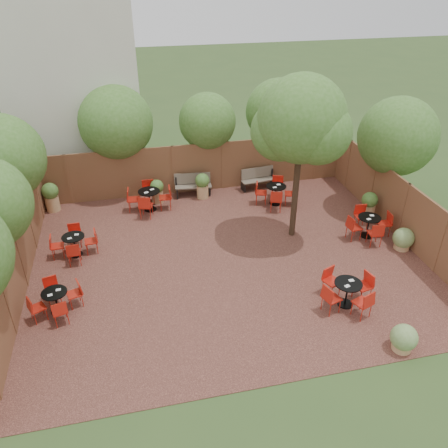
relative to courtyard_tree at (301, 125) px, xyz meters
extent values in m
plane|color=#354F23|center=(-2.49, -0.92, -3.91)|extent=(80.00, 80.00, 0.00)
cube|color=#371D16|center=(-2.49, -0.92, -3.90)|extent=(12.00, 10.00, 0.02)
cube|color=brown|center=(-2.49, 4.08, -2.91)|extent=(12.00, 0.08, 2.00)
cube|color=brown|center=(-8.49, -0.92, -2.91)|extent=(0.08, 10.00, 2.00)
cube|color=brown|center=(3.51, -0.92, -2.91)|extent=(0.08, 10.00, 2.00)
cube|color=beige|center=(-6.99, 7.08, 0.09)|extent=(5.00, 4.00, 8.00)
sphere|color=#3B6721|center=(-9.09, 2.08, -1.08)|extent=(2.77, 2.77, 2.77)
sphere|color=#3B6721|center=(-5.49, 4.78, -1.07)|extent=(2.80, 2.80, 2.80)
sphere|color=#3B6721|center=(-1.99, 4.68, -1.24)|extent=(2.24, 2.24, 2.24)
sphere|color=#3B6721|center=(1.01, 4.88, -1.11)|extent=(2.67, 2.67, 2.67)
sphere|color=#3B6721|center=(4.11, 1.08, -1.08)|extent=(2.77, 2.77, 2.77)
cylinder|color=black|center=(0.01, 0.01, -1.75)|extent=(0.22, 0.22, 4.27)
sphere|color=#3B6721|center=(0.01, 0.01, 0.17)|extent=(2.70, 2.70, 2.70)
sphere|color=#3B6721|center=(-0.49, 0.41, -0.30)|extent=(1.89, 1.89, 1.89)
sphere|color=#3B6721|center=(0.41, -0.39, -0.13)|extent=(1.97, 1.97, 1.97)
cube|color=brown|center=(-2.80, 3.63, -3.48)|extent=(1.47, 0.57, 0.05)
cube|color=brown|center=(-2.80, 3.83, -3.22)|extent=(1.44, 0.25, 0.43)
cube|color=black|center=(-3.45, 3.63, -3.70)|extent=(0.10, 0.43, 0.38)
cube|color=black|center=(-2.15, 3.63, -3.70)|extent=(0.10, 0.43, 0.38)
cube|color=brown|center=(-0.12, 3.63, -3.49)|extent=(1.45, 0.60, 0.05)
cube|color=brown|center=(-0.12, 3.82, -3.23)|extent=(1.41, 0.29, 0.42)
cube|color=black|center=(-0.75, 3.63, -3.70)|extent=(0.11, 0.43, 0.38)
cube|color=black|center=(0.52, 3.63, -3.70)|extent=(0.11, 0.43, 0.38)
cylinder|color=black|center=(0.17, -3.75, -3.87)|extent=(0.43, 0.43, 0.03)
cylinder|color=black|center=(0.17, -3.75, -3.52)|extent=(0.05, 0.05, 0.69)
cylinder|color=black|center=(0.17, -3.75, -3.17)|extent=(0.75, 0.75, 0.03)
cube|color=white|center=(0.29, -3.67, -3.15)|extent=(0.16, 0.13, 0.01)
cube|color=white|center=(0.08, -3.87, -3.15)|extent=(0.16, 0.13, 0.01)
cylinder|color=black|center=(0.16, 2.26, -3.87)|extent=(0.45, 0.45, 0.03)
cylinder|color=black|center=(0.16, 2.26, -3.51)|extent=(0.05, 0.05, 0.71)
cylinder|color=black|center=(0.16, 2.26, -3.15)|extent=(0.77, 0.77, 0.03)
cube|color=white|center=(0.28, 2.34, -3.12)|extent=(0.17, 0.15, 0.02)
cube|color=white|center=(0.06, 2.14, -3.12)|extent=(0.17, 0.15, 0.02)
cylinder|color=black|center=(2.46, -0.67, -3.87)|extent=(0.44, 0.44, 0.03)
cylinder|color=black|center=(2.46, -0.67, -3.52)|extent=(0.05, 0.05, 0.69)
cylinder|color=black|center=(2.46, -0.67, -3.17)|extent=(0.75, 0.75, 0.03)
cube|color=white|center=(2.58, -0.59, -3.14)|extent=(0.14, 0.10, 0.01)
cube|color=white|center=(2.36, -0.79, -3.14)|extent=(0.14, 0.10, 0.01)
cylinder|color=black|center=(-4.59, 2.85, -3.87)|extent=(0.46, 0.46, 0.03)
cylinder|color=black|center=(-4.59, 2.85, -3.50)|extent=(0.05, 0.05, 0.74)
cylinder|color=black|center=(-4.59, 2.85, -3.12)|extent=(0.80, 0.80, 0.03)
cube|color=white|center=(-4.46, 2.93, -3.10)|extent=(0.16, 0.13, 0.02)
cube|color=white|center=(-4.69, 2.72, -3.10)|extent=(0.16, 0.13, 0.02)
cylinder|color=black|center=(-7.49, -2.31, -3.88)|extent=(0.39, 0.39, 0.03)
cylinder|color=black|center=(-7.49, -2.31, -3.56)|extent=(0.04, 0.04, 0.62)
cylinder|color=black|center=(-7.49, -2.31, -3.24)|extent=(0.67, 0.67, 0.03)
cube|color=white|center=(-7.38, -2.24, -3.22)|extent=(0.15, 0.12, 0.01)
cube|color=white|center=(-7.57, -2.42, -3.22)|extent=(0.15, 0.12, 0.01)
cylinder|color=black|center=(-7.16, 0.37, -3.87)|extent=(0.41, 0.41, 0.03)
cylinder|color=black|center=(-7.16, 0.37, -3.55)|extent=(0.05, 0.05, 0.65)
cylinder|color=black|center=(-7.16, 0.37, -3.21)|extent=(0.71, 0.71, 0.03)
cube|color=white|center=(-7.05, 0.44, -3.19)|extent=(0.14, 0.11, 0.01)
cube|color=white|center=(-7.25, 0.26, -3.19)|extent=(0.14, 0.11, 0.01)
cylinder|color=tan|center=(-4.25, 3.39, -3.64)|extent=(0.43, 0.43, 0.49)
sphere|color=#3B6721|center=(-4.25, 3.39, -3.21)|extent=(0.51, 0.51, 0.51)
cylinder|color=tan|center=(-2.48, 3.40, -3.62)|extent=(0.46, 0.46, 0.53)
sphere|color=#3B6721|center=(-2.48, 3.40, -3.15)|extent=(0.55, 0.55, 0.55)
cylinder|color=tan|center=(-8.14, 3.62, -3.60)|extent=(0.51, 0.51, 0.58)
sphere|color=#3B6721|center=(-8.14, 3.62, -3.08)|extent=(0.61, 0.61, 0.61)
cylinder|color=tan|center=(3.06, 0.44, -3.62)|extent=(0.47, 0.47, 0.54)
sphere|color=#3B6721|center=(3.06, 0.44, -3.14)|extent=(0.57, 0.57, 0.57)
cylinder|color=tan|center=(0.78, -5.57, -3.78)|extent=(0.48, 0.48, 0.22)
sphere|color=olive|center=(0.78, -5.57, -3.51)|extent=(0.65, 0.65, 0.65)
cylinder|color=tan|center=(3.21, -1.62, -3.78)|extent=(0.50, 0.50, 0.23)
sphere|color=olive|center=(3.21, -1.62, -3.49)|extent=(0.68, 0.68, 0.68)
camera|label=1|loc=(-5.17, -12.25, 4.33)|focal=36.01mm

